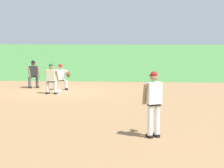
# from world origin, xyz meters

# --- Properties ---
(ground_plane) EXTENTS (160.00, 160.00, 0.00)m
(ground_plane) POSITION_xyz_m (0.00, 0.00, 0.00)
(ground_plane) COLOR #47843D
(infield_dirt_patch) EXTENTS (18.00, 18.00, 0.01)m
(infield_dirt_patch) POSITION_xyz_m (-4.52, -2.30, 0.00)
(infield_dirt_patch) COLOR #9E754C
(infield_dirt_patch) RESTS_ON ground
(first_base_bag) EXTENTS (0.38, 0.38, 0.09)m
(first_base_bag) POSITION_xyz_m (0.00, 0.00, 0.04)
(first_base_bag) COLOR white
(first_base_bag) RESTS_ON ground
(baseball) EXTENTS (0.07, 0.07, 0.07)m
(baseball) POSITION_xyz_m (-2.55, -1.54, 0.04)
(baseball) COLOR white
(baseball) RESTS_ON ground
(pitcher) EXTENTS (0.83, 0.59, 1.86)m
(pitcher) POSITION_xyz_m (-9.00, -4.59, 1.06)
(pitcher) COLOR black
(pitcher) RESTS_ON ground
(first_baseman) EXTENTS (0.84, 0.99, 1.34)m
(first_baseman) POSITION_xyz_m (0.54, -0.09, 0.73)
(first_baseman) COLOR black
(first_baseman) RESTS_ON ground
(baserunner) EXTENTS (0.49, 0.63, 1.46)m
(baserunner) POSITION_xyz_m (-0.80, 0.11, 0.79)
(baserunner) COLOR black
(baserunner) RESTS_ON ground
(umpire) EXTENTS (0.62, 0.68, 1.46)m
(umpire) POSITION_xyz_m (1.33, 1.53, 0.79)
(umpire) COLOR black
(umpire) RESTS_ON ground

